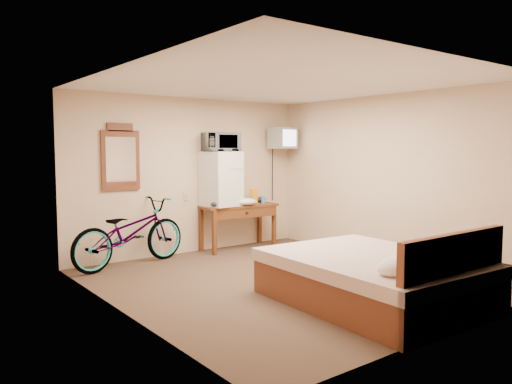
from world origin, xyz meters
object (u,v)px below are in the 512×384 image
Objects in this scene: mini_fridge at (221,179)px; bed at (377,278)px; wall_mirror at (121,158)px; microwave at (221,142)px; bicycle at (130,233)px; crt_television at (283,138)px; desk at (240,212)px; blue_cup at (263,199)px.

bed is (-0.24, -3.42, -0.91)m from mini_fridge.
wall_mirror is at bearing 110.83° from bed.
microwave is 2.10m from bicycle.
mini_fridge is 1.46m from crt_television.
mini_fridge is 1.68m from wall_mirror.
microwave is 3.75m from bed.
desk is 10.35× the size of blue_cup.
blue_cup is at bearing 72.58° from bed.
blue_cup is at bearing 4.44° from microwave.
wall_mirror is at bearing 172.43° from mini_fridge.
desk is 0.51m from blue_cup.
blue_cup is at bearing -7.04° from mini_fridge.
microwave is at bearing 56.24° from mini_fridge.
microwave is 1.66m from wall_mirror.
mini_fridge is 1.52× the size of crt_television.
crt_television is (1.29, -0.03, 0.08)m from microwave.
mini_fridge is (-0.33, 0.06, 0.57)m from desk.
crt_television is 0.59× the size of wall_mirror.
mini_fridge is 0.38× the size of bed.
microwave reaches higher than desk.
desk is 0.58× the size of bed.
microwave is at bearing 178.47° from crt_television.
blue_cup is 3.52m from bed.
microwave reaches higher than bicycle.
crt_television is 2.95m from wall_mirror.
mini_fridge is 0.48× the size of bicycle.
bed is (1.40, -3.32, -0.20)m from bicycle.
bicycle is (-2.45, -0.01, -0.33)m from blue_cup.
bicycle reaches higher than blue_cup.
wall_mirror is at bearing 175.10° from crt_television.
desk is 1.98m from bicycle.
mini_fridge is 3.55m from bed.
mini_fridge is at bearing -7.57° from wall_mirror.
wall_mirror reaches higher than mini_fridge.
crt_television reaches higher than blue_cup.
blue_cup is (0.80, -0.10, -0.38)m from mini_fridge.
mini_fridge is 0.60m from microwave.
bed is at bearing -82.50° from microwave.
bicycle is at bearing -178.51° from desk.
crt_television reaches higher than wall_mirror.
bed reaches higher than blue_cup.
microwave is 0.30× the size of bicycle.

